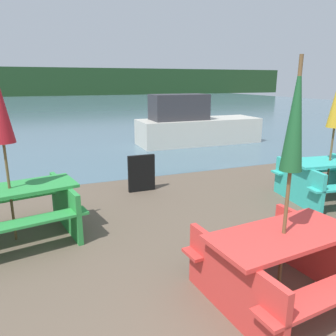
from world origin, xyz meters
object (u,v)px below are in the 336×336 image
at_px(picnic_table_teal, 328,177).
at_px(picnic_table_green, 12,209).
at_px(picnic_table_red, 281,260).
at_px(boat, 194,126).
at_px(signboard, 142,173).
at_px(umbrella_darkgreen, 295,120).

bearing_deg(picnic_table_teal, picnic_table_green, 175.82).
distance_m(picnic_table_red, boat, 8.66).
xyz_separation_m(picnic_table_teal, boat, (0.19, 6.12, 0.18)).
relative_size(picnic_table_red, picnic_table_green, 0.85).
bearing_deg(picnic_table_teal, signboard, 149.99).
bearing_deg(signboard, picnic_table_green, -148.86).
bearing_deg(boat, signboard, -127.11).
xyz_separation_m(picnic_table_green, boat, (5.57, 5.73, 0.18)).
distance_m(picnic_table_red, picnic_table_teal, 3.42).
distance_m(boat, signboard, 5.45).
distance_m(picnic_table_red, signboard, 3.82).
distance_m(picnic_table_green, signboard, 2.68).
relative_size(picnic_table_teal, signboard, 2.27).
distance_m(picnic_table_red, picnic_table_green, 3.56).
height_order(picnic_table_teal, signboard, picnic_table_teal).
relative_size(umbrella_darkgreen, signboard, 3.22).
bearing_deg(boat, picnic_table_red, -109.99).
distance_m(picnic_table_teal, boat, 6.13).
bearing_deg(picnic_table_green, umbrella_darkgreen, -42.65).
relative_size(picnic_table_teal, picnic_table_green, 0.86).
bearing_deg(picnic_table_green, picnic_table_red, -42.65).
bearing_deg(umbrella_darkgreen, signboard, 94.89).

